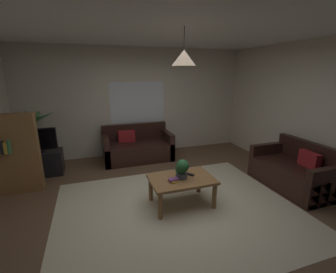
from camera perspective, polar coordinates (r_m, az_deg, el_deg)
The scene contains 18 objects.
floor at distance 3.95m, azimuth 1.45°, elevation -16.12°, with size 5.59×5.34×0.02m, color brown.
rug at distance 3.79m, azimuth 2.54°, elevation -17.43°, with size 3.63×2.94×0.01m, color beige.
wall_back at distance 6.02m, azimuth -7.41°, elevation 8.31°, with size 5.71×0.06×2.65m, color beige.
wall_right at distance 5.14m, azimuth 32.74°, elevation 4.80°, with size 0.06×5.34×2.65m, color beige.
ceiling at distance 3.42m, azimuth 1.78°, elevation 25.59°, with size 5.59×5.34×0.02m, color white.
window_pane at distance 5.99m, azimuth -7.44°, elevation 8.29°, with size 1.37×0.01×1.01m, color white.
couch_under_window at distance 5.73m, azimuth -7.48°, elevation -2.87°, with size 1.61×0.84×0.82m.
couch_right_side at distance 4.93m, azimuth 28.50°, elevation -7.72°, with size 0.84×1.45×0.82m.
coffee_table at distance 3.75m, azimuth 3.38°, elevation -11.13°, with size 0.99×0.67×0.46m.
book_on_table_0 at distance 3.60m, azimuth 1.41°, elevation -10.81°, with size 0.11×0.12×0.02m, color gold.
book_on_table_1 at distance 3.59m, azimuth 1.36°, elevation -10.43°, with size 0.15×0.09×0.03m, color #72387F.
remote_on_table_0 at distance 3.83m, azimuth 5.22°, elevation -9.15°, with size 0.05×0.16×0.02m, color black.
potted_plant_on_table at distance 3.65m, azimuth 3.40°, elevation -7.84°, with size 0.20×0.23×0.31m.
tv_stand at distance 5.50m, azimuth -28.94°, elevation -5.79°, with size 0.90×0.44×0.50m, color black.
tv at distance 5.33m, azimuth -29.66°, elevation -0.84°, with size 0.78×0.16×0.49m.
potted_palm_corner at distance 5.88m, azimuth -29.86°, elevation -0.71°, with size 0.90×0.85×1.37m.
bookshelf_corner at distance 4.79m, azimuth -33.10°, elevation -3.56°, with size 0.70×0.31×1.40m.
pendant_lamp at distance 3.36m, azimuth 3.91°, elevation 18.62°, with size 0.34×0.34×0.51m.
Camera 1 is at (-1.17, -3.16, 2.06)m, focal length 24.94 mm.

